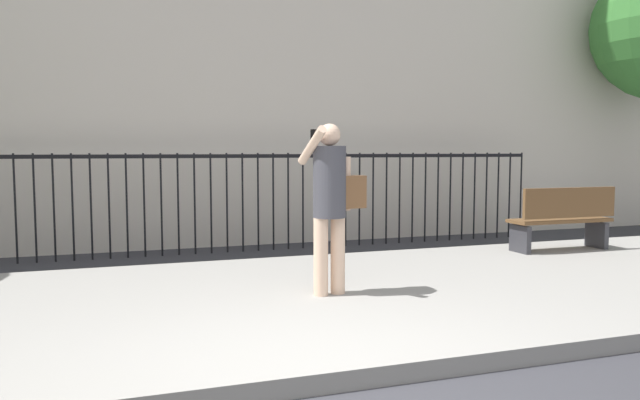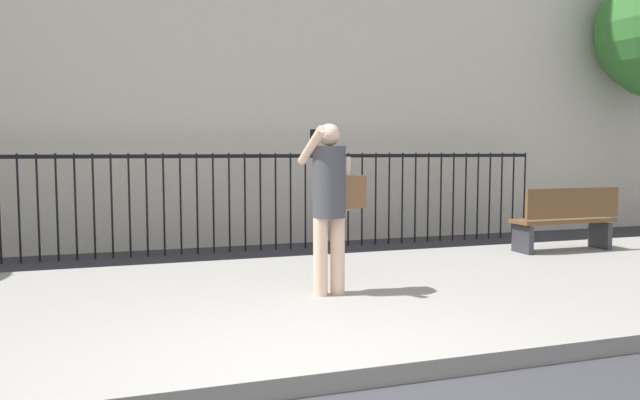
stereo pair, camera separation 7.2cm
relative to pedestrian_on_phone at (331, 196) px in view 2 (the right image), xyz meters
name	(u,v)px [view 2 (the right image)]	position (x,y,z in m)	size (l,w,h in m)	color
ground_plane	(323,395)	(-0.79, -2.10, -1.18)	(60.00, 60.00, 0.00)	#333338
sidewalk	(254,305)	(-0.79, 0.10, -1.10)	(28.00, 4.40, 0.15)	gray
iron_fence	(205,190)	(-0.79, 3.80, -0.16)	(12.03, 0.04, 1.60)	black
pedestrian_on_phone	(331,196)	(0.00, 0.00, 0.00)	(0.69, 0.52, 1.76)	beige
street_bench	(567,218)	(4.18, 1.44, -0.53)	(1.60, 0.45, 0.95)	brown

